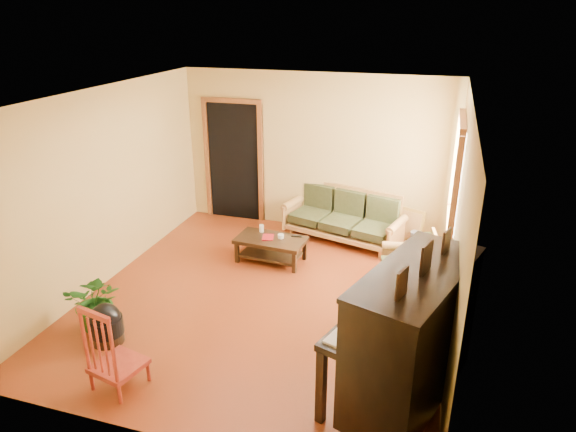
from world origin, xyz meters
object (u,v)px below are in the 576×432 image
(piano, at_px, (411,339))
(potted_plant, at_px, (97,301))
(sofa, at_px, (342,217))
(ceramic_crock, at_px, (416,239))
(armchair, at_px, (407,265))
(footstool, at_px, (107,328))
(red_chair, at_px, (116,345))
(coffee_table, at_px, (271,250))

(piano, xyz_separation_m, potted_plant, (-3.57, 0.20, -0.36))
(sofa, height_order, ceramic_crock, sofa)
(sofa, bearing_deg, armchair, -35.98)
(piano, height_order, footstool, piano)
(piano, distance_m, red_chair, 2.82)
(coffee_table, height_order, armchair, armchair)
(coffee_table, height_order, potted_plant, potted_plant)
(sofa, distance_m, coffee_table, 1.37)
(armchair, relative_size, footstool, 2.21)
(ceramic_crock, bearing_deg, red_chair, -121.56)
(piano, xyz_separation_m, ceramic_crock, (-0.16, 3.61, -0.59))
(piano, bearing_deg, sofa, 129.47)
(sofa, height_order, footstool, sofa)
(piano, relative_size, red_chair, 1.68)
(sofa, bearing_deg, coffee_table, -114.30)
(potted_plant, bearing_deg, coffee_table, 58.24)
(ceramic_crock, bearing_deg, coffee_table, -149.80)
(armchair, relative_size, ceramic_crock, 3.48)
(potted_plant, bearing_deg, sofa, 55.74)
(sofa, relative_size, piano, 1.19)
(sofa, relative_size, red_chair, 2.00)
(ceramic_crock, bearing_deg, armchair, -91.06)
(footstool, relative_size, potted_plant, 0.53)
(sofa, bearing_deg, piano, -54.24)
(sofa, relative_size, potted_plant, 2.69)
(footstool, bearing_deg, piano, 0.34)
(piano, height_order, red_chair, piano)
(coffee_table, bearing_deg, ceramic_crock, 30.20)
(armchair, bearing_deg, potted_plant, -161.38)
(armchair, distance_m, piano, 2.10)
(coffee_table, height_order, red_chair, red_chair)
(ceramic_crock, distance_m, potted_plant, 4.83)
(sofa, xyz_separation_m, red_chair, (-1.41, -4.08, 0.07))
(footstool, bearing_deg, sofa, 60.57)
(piano, height_order, ceramic_crock, piano)
(coffee_table, bearing_deg, piano, -47.95)
(sofa, distance_m, armchair, 1.81)
(armchair, bearing_deg, piano, -95.30)
(coffee_table, distance_m, potted_plant, 2.63)
(potted_plant, bearing_deg, footstool, -39.29)
(ceramic_crock, relative_size, potted_plant, 0.34)
(sofa, relative_size, coffee_table, 1.87)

